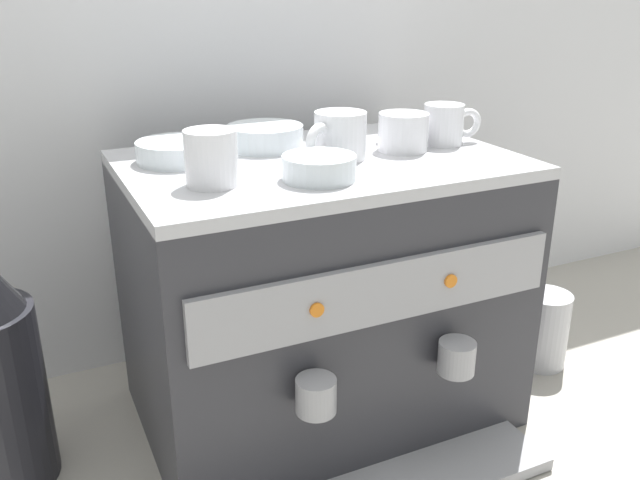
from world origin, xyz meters
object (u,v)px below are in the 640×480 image
object	(u,v)px
ceramic_cup_2	(212,157)
ceramic_cup_3	(446,124)
ceramic_bowl_1	(178,152)
ceramic_bowl_0	(265,137)
ceramic_bowl_2	(319,168)
ceramic_cup_1	(402,131)
milk_pitcher	(543,329)
ceramic_cup_0	(339,136)
espresso_machine	(321,293)

from	to	relation	value
ceramic_cup_2	ceramic_cup_3	bearing A→B (deg)	8.43
ceramic_cup_2	ceramic_bowl_1	xyz separation A→B (m)	(-0.01, 0.14, -0.02)
ceramic_cup_3	ceramic_bowl_0	xyz separation A→B (m)	(-0.29, 0.10, -0.02)
ceramic_bowl_2	ceramic_cup_2	bearing A→B (deg)	163.92
ceramic_cup_1	ceramic_cup_3	size ratio (longest dim) A/B	1.12
ceramic_cup_1	milk_pitcher	world-z (taller)	ceramic_cup_1
ceramic_bowl_1	ceramic_bowl_2	size ratio (longest dim) A/B	1.23
ceramic_cup_0	espresso_machine	bearing A→B (deg)	156.46
espresso_machine	ceramic_cup_0	bearing A→B (deg)	-23.54
espresso_machine	ceramic_bowl_2	bearing A→B (deg)	-116.82
ceramic_bowl_0	ceramic_bowl_1	bearing A→B (deg)	-170.46
ceramic_bowl_0	ceramic_bowl_1	distance (m)	0.15
espresso_machine	ceramic_bowl_1	world-z (taller)	ceramic_bowl_1
ceramic_cup_3	milk_pitcher	world-z (taller)	ceramic_cup_3
ceramic_cup_0	ceramic_bowl_2	size ratio (longest dim) A/B	1.11
ceramic_cup_0	milk_pitcher	distance (m)	0.61
ceramic_cup_2	milk_pitcher	world-z (taller)	ceramic_cup_2
ceramic_cup_0	milk_pitcher	size ratio (longest dim) A/B	0.76
espresso_machine	ceramic_cup_1	xyz separation A→B (m)	(0.15, 0.00, 0.26)
espresso_machine	ceramic_bowl_0	xyz separation A→B (m)	(-0.05, 0.11, 0.25)
espresso_machine	ceramic_bowl_2	xyz separation A→B (m)	(-0.05, -0.10, 0.25)
ceramic_bowl_0	espresso_machine	bearing A→B (deg)	-64.13
ceramic_cup_3	milk_pitcher	xyz separation A→B (m)	(0.23, -0.05, -0.42)
ceramic_bowl_0	ceramic_cup_1	bearing A→B (deg)	-28.53
ceramic_bowl_2	espresso_machine	bearing A→B (deg)	63.18
ceramic_bowl_0	ceramic_bowl_2	world-z (taller)	ceramic_bowl_0
ceramic_bowl_1	milk_pitcher	xyz separation A→B (m)	(0.67, -0.13, -0.40)
ceramic_bowl_0	milk_pitcher	xyz separation A→B (m)	(0.52, -0.16, -0.40)
espresso_machine	ceramic_cup_3	xyz separation A→B (m)	(0.23, 0.00, 0.27)
ceramic_cup_2	ceramic_bowl_2	bearing A→B (deg)	-16.08
ceramic_bowl_1	ceramic_cup_2	bearing A→B (deg)	-85.16
ceramic_cup_1	ceramic_cup_2	world-z (taller)	ceramic_cup_2
ceramic_cup_0	ceramic_cup_3	bearing A→B (deg)	3.62
espresso_machine	ceramic_bowl_2	distance (m)	0.27
ceramic_cup_1	ceramic_bowl_0	distance (m)	0.23
ceramic_bowl_0	ceramic_bowl_1	xyz separation A→B (m)	(-0.15, -0.03, -0.00)
ceramic_bowl_0	ceramic_bowl_2	bearing A→B (deg)	-89.71
espresso_machine	milk_pitcher	xyz separation A→B (m)	(0.46, -0.05, -0.15)
ceramic_cup_2	milk_pitcher	distance (m)	0.78
ceramic_cup_1	milk_pitcher	size ratio (longest dim) A/B	0.76
ceramic_cup_3	espresso_machine	bearing A→B (deg)	-179.37
ceramic_bowl_0	ceramic_cup_0	bearing A→B (deg)	-57.04
milk_pitcher	ceramic_cup_1	bearing A→B (deg)	171.23
ceramic_cup_0	ceramic_bowl_0	xyz separation A→B (m)	(-0.08, 0.12, -0.02)
ceramic_cup_0	ceramic_cup_2	world-z (taller)	ceramic_cup_2
espresso_machine	ceramic_cup_3	world-z (taller)	ceramic_cup_3
espresso_machine	ceramic_cup_1	distance (m)	0.30
ceramic_cup_3	milk_pitcher	distance (m)	0.48
ceramic_cup_0	ceramic_cup_2	distance (m)	0.22
ceramic_cup_3	ceramic_bowl_1	distance (m)	0.44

